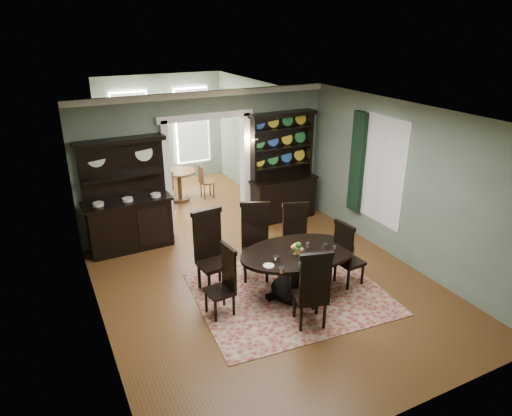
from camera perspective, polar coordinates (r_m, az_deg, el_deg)
The scene contains 19 objects.
room at distance 7.28m, azimuth 2.07°, elevation 0.33°, with size 5.51×6.01×3.01m.
parlor at distance 12.19m, azimuth -10.43°, elevation 8.78°, with size 3.51×3.50×3.01m.
doorway_trim at distance 9.83m, azimuth -6.19°, elevation 6.36°, with size 2.08×0.25×2.57m.
right_window at distance 9.43m, azimuth 14.05°, elevation 5.01°, with size 0.15×1.47×2.12m.
wall_sconce at distance 9.98m, azimuth -0.78°, elevation 8.35°, with size 0.27×0.21×0.21m.
rug at distance 7.97m, azimuth 4.07°, elevation -10.38°, with size 3.09×2.71×0.01m, color maroon.
dining_table at distance 7.70m, azimuth 5.26°, elevation -6.99°, with size 2.12×2.04×0.79m.
centerpiece at distance 7.47m, azimuth 5.31°, elevation -5.32°, with size 1.34×0.86×0.22m.
chair_far_left at distance 7.76m, azimuth -5.72°, elevation -5.04°, with size 0.57×0.55×1.43m.
chair_far_mid at distance 8.12m, azimuth -0.11°, elevation -3.80°, with size 0.66×0.64×1.38m.
chair_far_right at distance 8.40m, azimuth 4.97°, elevation -3.38°, with size 0.59×0.57×1.28m.
chair_end_left at distance 7.16m, azimuth -3.94°, elevation -8.83°, with size 0.45×0.47×1.15m.
chair_end_right at distance 7.98m, azimuth 11.20°, elevation -5.51°, with size 0.47×0.49×1.21m.
chair_near at distance 6.82m, azimuth 7.12°, elevation -9.91°, with size 0.59×0.57×1.31m.
sideboard at distance 9.42m, azimuth -15.68°, elevation -0.46°, with size 1.72×0.65×2.25m.
welsh_dresser at distance 10.50m, azimuth 3.27°, elevation 3.37°, with size 1.59×0.62×2.46m.
parlor_table at distance 11.81m, azimuth -9.56°, elevation 3.33°, with size 0.85×0.85×0.79m.
parlor_chair_left at distance 11.58m, azimuth -10.92°, elevation 2.66°, with size 0.39×0.38×0.90m.
parlor_chair_right at distance 11.90m, azimuth -6.43°, elevation 3.40°, with size 0.37×0.37×0.87m.
Camera 1 is at (-3.24, -5.88, 4.31)m, focal length 32.00 mm.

